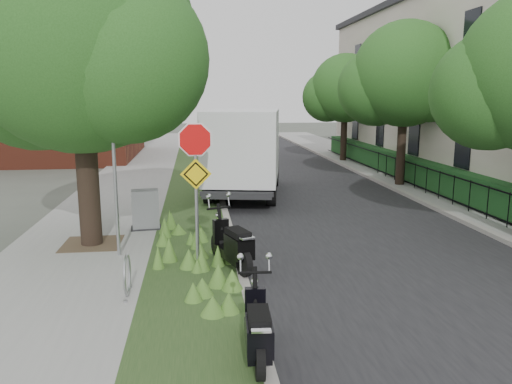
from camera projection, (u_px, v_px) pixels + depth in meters
ground at (268, 282)px, 10.16m from camera, size 120.00×120.00×0.00m
sidewalk_near at (122, 192)px, 19.38m from camera, size 3.50×60.00×0.12m
verge at (193, 190)px, 19.71m from camera, size 2.00×60.00×0.12m
kerb_near at (219, 190)px, 19.83m from camera, size 0.20×60.00×0.13m
road at (305, 189)px, 20.26m from camera, size 7.00×60.00×0.01m
kerb_far at (388, 186)px, 20.67m from camera, size 0.20×60.00×0.13m
footpath_far at (427, 185)px, 20.88m from camera, size 3.20×60.00×0.12m
street_tree_main at (76, 49)px, 11.55m from camera, size 6.21×5.54×7.66m
bare_post at (115, 169)px, 11.13m from camera, size 0.08×0.08×4.00m
bike_hoop at (127, 275)px, 9.16m from camera, size 0.06×0.78×0.77m
sign_assembly at (196, 166)px, 10.12m from camera, size 0.94×0.08×3.22m
fence_far at (405, 171)px, 20.64m from camera, size 0.04×24.00×1.00m
hedge_far at (421, 171)px, 20.72m from camera, size 1.00×24.00×1.10m
terrace_houses at (509, 85)px, 20.49m from camera, size 7.40×26.40×8.20m
brick_building at (57, 88)px, 29.66m from camera, size 9.40×10.40×8.30m
far_tree_b at (403, 80)px, 19.95m from camera, size 4.83×4.31×6.56m
far_tree_c at (344, 92)px, 27.82m from camera, size 4.37×3.89×5.93m
scooter_near at (235, 249)px, 10.48m from camera, size 0.84×1.83×0.91m
scooter_far at (258, 336)px, 6.80m from camera, size 0.41×1.70×0.81m
box_truck at (244, 149)px, 18.56m from camera, size 3.45×6.42×2.76m
utility_cabinet at (145, 210)px, 13.73m from camera, size 0.87×0.63×1.08m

